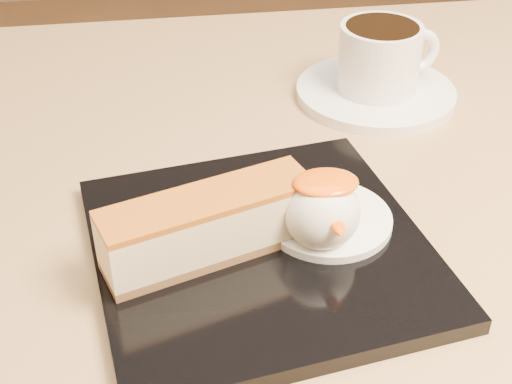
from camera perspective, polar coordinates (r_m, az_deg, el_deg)
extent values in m
cube|color=brown|center=(0.54, 1.74, -3.64)|extent=(0.80, 0.80, 0.04)
cube|color=black|center=(0.49, 0.35, -4.61)|extent=(0.25, 0.25, 0.01)
cube|color=brown|center=(0.47, -3.74, -4.54)|extent=(0.15, 0.08, 0.01)
cube|color=beige|center=(0.46, -3.84, -2.58)|extent=(0.15, 0.08, 0.03)
cube|color=#963E10|center=(0.45, -3.93, -0.62)|extent=(0.15, 0.08, 0.00)
cylinder|color=white|center=(0.50, 5.75, -2.16)|extent=(0.09, 0.09, 0.01)
sphere|color=white|center=(0.47, 5.28, -1.56)|extent=(0.05, 0.05, 0.05)
ellipsoid|color=#FF5C08|center=(0.46, 5.61, 0.74)|extent=(0.04, 0.03, 0.01)
ellipsoid|color=#2E8F44|center=(0.51, 1.97, -0.76)|extent=(0.02, 0.01, 0.00)
ellipsoid|color=#2E8F44|center=(0.52, 2.99, -0.25)|extent=(0.02, 0.02, 0.00)
ellipsoid|color=#2E8F44|center=(0.51, 0.89, -0.30)|extent=(0.01, 0.02, 0.00)
cylinder|color=white|center=(0.69, 9.53, 7.85)|extent=(0.15, 0.15, 0.01)
cylinder|color=white|center=(0.68, 9.82, 10.54)|extent=(0.08, 0.08, 0.06)
cylinder|color=black|center=(0.66, 10.07, 12.79)|extent=(0.07, 0.07, 0.00)
torus|color=white|center=(0.70, 12.88, 10.92)|extent=(0.04, 0.02, 0.04)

